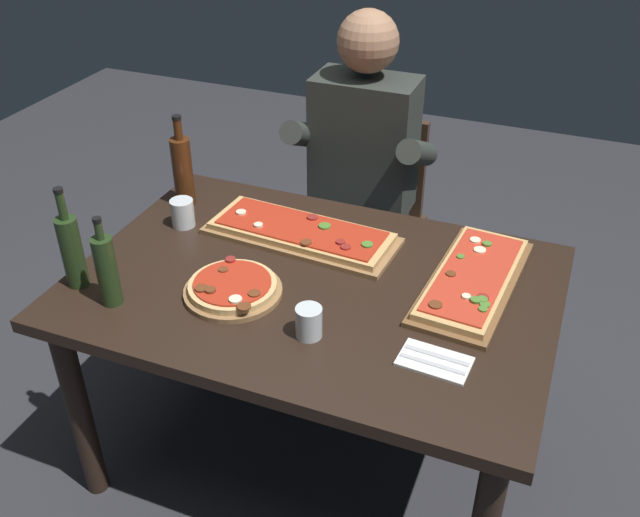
% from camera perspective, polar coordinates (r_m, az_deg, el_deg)
% --- Properties ---
extents(ground_plane, '(6.40, 6.40, 0.00)m').
position_cam_1_polar(ground_plane, '(2.59, -0.43, -15.36)').
color(ground_plane, '#2D2D33').
extents(dining_table, '(1.40, 0.96, 0.74)m').
position_cam_1_polar(dining_table, '(2.14, -0.50, -3.93)').
color(dining_table, black).
rests_on(dining_table, ground_plane).
extents(pizza_rectangular_front, '(0.64, 0.28, 0.05)m').
position_cam_1_polar(pizza_rectangular_front, '(2.28, -1.52, 2.07)').
color(pizza_rectangular_front, olive).
rests_on(pizza_rectangular_front, dining_table).
extents(pizza_rectangular_left, '(0.28, 0.57, 0.05)m').
position_cam_1_polar(pizza_rectangular_left, '(2.11, 12.19, -1.64)').
color(pizza_rectangular_left, brown).
rests_on(pizza_rectangular_left, dining_table).
extents(pizza_round_far, '(0.28, 0.28, 0.05)m').
position_cam_1_polar(pizza_round_far, '(2.04, -7.03, -2.39)').
color(pizza_round_far, olive).
rests_on(pizza_round_far, dining_table).
extents(wine_bottle_dark, '(0.06, 0.06, 0.31)m').
position_cam_1_polar(wine_bottle_dark, '(2.13, -19.35, 0.70)').
color(wine_bottle_dark, '#233819').
rests_on(wine_bottle_dark, dining_table).
extents(oil_bottle_amber, '(0.07, 0.07, 0.32)m').
position_cam_1_polar(oil_bottle_amber, '(2.47, -10.99, 7.03)').
color(oil_bottle_amber, '#47230F').
rests_on(oil_bottle_amber, dining_table).
extents(vinegar_bottle_green, '(0.06, 0.06, 0.27)m').
position_cam_1_polar(vinegar_bottle_green, '(2.03, -16.78, -0.86)').
color(vinegar_bottle_green, '#233819').
rests_on(vinegar_bottle_green, dining_table).
extents(tumbler_near_camera, '(0.08, 0.08, 0.09)m').
position_cam_1_polar(tumbler_near_camera, '(2.38, -10.99, 3.61)').
color(tumbler_near_camera, silver).
rests_on(tumbler_near_camera, dining_table).
extents(tumbler_far_side, '(0.07, 0.07, 0.09)m').
position_cam_1_polar(tumbler_far_side, '(1.87, -0.90, -5.27)').
color(tumbler_far_side, silver).
rests_on(tumbler_far_side, dining_table).
extents(napkin_cutlery_set, '(0.19, 0.12, 0.01)m').
position_cam_1_polar(napkin_cutlery_set, '(1.83, 9.19, -8.16)').
color(napkin_cutlery_set, white).
rests_on(napkin_cutlery_set, dining_table).
extents(diner_chair, '(0.44, 0.44, 0.87)m').
position_cam_1_polar(diner_chair, '(2.94, 3.81, 3.55)').
color(diner_chair, '#3D2B1E').
rests_on(diner_chair, ground_plane).
extents(seated_diner, '(0.53, 0.41, 1.33)m').
position_cam_1_polar(seated_diner, '(2.71, 3.20, 7.07)').
color(seated_diner, '#23232D').
rests_on(seated_diner, ground_plane).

